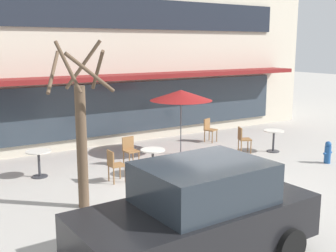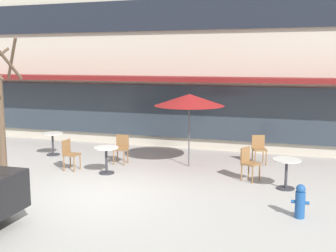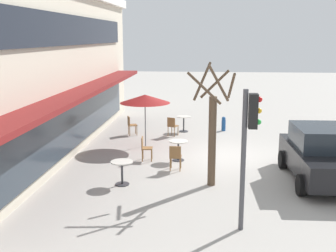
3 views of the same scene
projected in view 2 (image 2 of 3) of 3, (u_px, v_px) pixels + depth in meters
ground_plane at (94, 196)px, 9.98m from camera, size 80.00×80.00×0.00m
building_facade at (198, 57)px, 18.83m from camera, size 19.63×9.10×6.65m
cafe_table_near_wall at (286, 169)px, 10.45m from camera, size 0.70×0.70×0.76m
cafe_table_streetside at (53, 140)px, 14.23m from camera, size 0.70×0.70×0.76m
cafe_table_by_tree at (106, 156)px, 11.90m from camera, size 0.70×0.70×0.76m
patio_umbrella_green_folded at (189, 100)px, 12.49m from camera, size 2.10×2.10×2.20m
cafe_chair_0 at (248, 161)px, 11.20m from camera, size 0.53×0.53×0.89m
cafe_chair_1 at (259, 147)px, 13.02m from camera, size 0.52×0.52×0.89m
cafe_chair_2 at (121, 147)px, 13.09m from camera, size 0.43×0.43×0.89m
cafe_chair_3 at (70, 152)px, 12.28m from camera, size 0.41×0.41×0.89m
fire_hydrant at (300, 201)px, 8.53m from camera, size 0.36×0.20×0.71m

